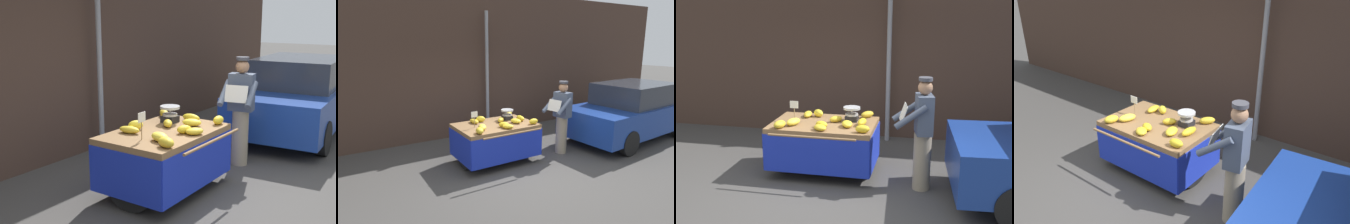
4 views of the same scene
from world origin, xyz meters
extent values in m
plane|color=#423F3D|center=(0.00, 0.00, 0.00)|extent=(60.00, 60.00, 0.00)
cube|color=#473328|center=(0.00, 3.19, 1.97)|extent=(16.00, 0.24, 3.95)
cylinder|color=gray|center=(0.68, 2.83, 1.70)|extent=(0.09, 0.09, 3.39)
cube|color=olive|center=(-0.15, 0.92, 0.81)|extent=(1.67, 1.10, 0.08)
cylinder|color=black|center=(-0.90, 0.92, 0.39)|extent=(0.05, 0.78, 0.78)
cylinder|color=#B7B7BC|center=(-0.93, 0.92, 0.39)|extent=(0.01, 0.14, 0.14)
cylinder|color=black|center=(0.61, 0.92, 0.39)|extent=(0.05, 0.78, 0.78)
cylinder|color=#B7B7BC|center=(0.64, 0.92, 0.39)|extent=(0.01, 0.14, 0.14)
cylinder|color=#4C4742|center=(-0.15, 1.39, 0.39)|extent=(0.05, 0.05, 0.77)
cube|color=#192DB2|center=(-0.15, 0.37, 0.47)|extent=(1.67, 0.02, 0.60)
cube|color=#192DB2|center=(-0.15, 1.47, 0.47)|extent=(1.67, 0.02, 0.60)
cube|color=#192DB2|center=(-0.98, 0.92, 0.47)|extent=(0.02, 1.10, 0.60)
cube|color=#192DB2|center=(0.69, 0.92, 0.47)|extent=(0.02, 1.10, 0.60)
cylinder|color=olive|center=(-0.15, 0.19, 0.83)|extent=(1.34, 0.04, 0.04)
cube|color=black|center=(0.28, 1.12, 0.90)|extent=(0.20, 0.20, 0.09)
cylinder|color=#B7B7BC|center=(0.28, 1.12, 1.00)|extent=(0.02, 0.02, 0.11)
cylinder|color=#B7B7BC|center=(0.28, 1.12, 1.07)|extent=(0.28, 0.28, 0.04)
cylinder|color=#B7B7BC|center=(0.28, 1.12, 0.96)|extent=(0.21, 0.21, 0.03)
cylinder|color=#997A51|center=(-0.64, 0.91, 0.96)|extent=(0.01, 0.01, 0.22)
cube|color=white|center=(-0.64, 0.91, 1.13)|extent=(0.14, 0.01, 0.12)
ellipsoid|color=yellow|center=(-0.33, 1.26, 0.92)|extent=(0.23, 0.22, 0.13)
ellipsoid|color=gold|center=(-0.74, 0.48, 0.91)|extent=(0.21, 0.27, 0.12)
ellipsoid|color=yellow|center=(-0.58, 0.68, 0.91)|extent=(0.24, 0.32, 0.11)
ellipsoid|color=yellow|center=(0.27, 0.76, 0.90)|extent=(0.24, 0.30, 0.10)
ellipsoid|color=gold|center=(0.04, 1.00, 0.91)|extent=(0.24, 0.23, 0.10)
ellipsoid|color=gold|center=(-0.09, 0.49, 0.90)|extent=(0.28, 0.27, 0.09)
ellipsoid|color=gold|center=(-0.51, 1.22, 0.90)|extent=(0.17, 0.31, 0.09)
ellipsoid|color=gold|center=(0.56, 0.50, 0.91)|extent=(0.22, 0.13, 0.12)
ellipsoid|color=gold|center=(-0.11, 0.64, 0.91)|extent=(0.24, 0.20, 0.11)
ellipsoid|color=gold|center=(0.49, 0.90, 0.91)|extent=(0.15, 0.30, 0.11)
ellipsoid|color=gold|center=(0.50, 1.38, 0.91)|extent=(0.26, 0.27, 0.11)
cylinder|color=gray|center=(1.46, 0.59, 0.44)|extent=(0.26, 0.26, 0.88)
cube|color=#475166|center=(1.46, 0.59, 1.17)|extent=(0.29, 0.41, 0.58)
sphere|color=#9E7051|center=(1.46, 0.59, 1.56)|extent=(0.21, 0.21, 0.21)
cylinder|color=#3F3F47|center=(1.46, 0.59, 1.69)|extent=(0.20, 0.20, 0.05)
cylinder|color=#475166|center=(1.28, 0.34, 1.18)|extent=(0.49, 0.17, 0.37)
cylinder|color=#475166|center=(1.21, 0.76, 1.18)|extent=(0.49, 0.17, 0.37)
cube|color=silver|center=(1.16, 0.53, 1.19)|extent=(0.15, 0.35, 0.25)
cube|color=navy|center=(3.82, 0.48, 0.60)|extent=(4.01, 1.98, 0.70)
cube|color=#2D333D|center=(3.96, 0.49, 1.23)|extent=(2.13, 1.64, 0.56)
cylinder|color=black|center=(2.67, -0.39, 0.30)|extent=(0.61, 0.22, 0.60)
cylinder|color=black|center=(2.55, 1.17, 0.30)|extent=(0.61, 0.22, 0.60)
cylinder|color=black|center=(4.96, 1.35, 0.30)|extent=(0.61, 0.22, 0.60)
camera|label=1|loc=(-4.74, -2.31, 2.37)|focal=47.22mm
camera|label=2|loc=(-3.14, -4.40, 2.55)|focal=31.47mm
camera|label=3|loc=(1.56, -5.46, 2.73)|focal=45.11mm
camera|label=4|loc=(3.09, -2.65, 3.19)|focal=35.77mm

